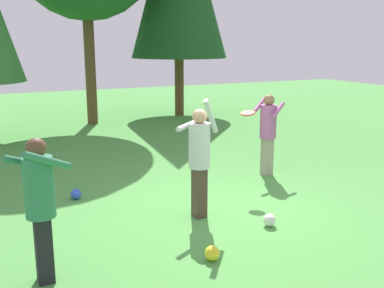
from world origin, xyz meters
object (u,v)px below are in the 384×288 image
(frisbee, at_px, (248,113))
(ball_yellow, at_px, (212,253))
(ball_blue, at_px, (76,194))
(person_thrower, at_px, (199,153))
(person_bystander, at_px, (40,198))
(person_catcher, at_px, (268,128))
(ball_white, at_px, (269,220))

(frisbee, distance_m, ball_yellow, 3.37)
(frisbee, bearing_deg, ball_blue, 166.35)
(person_thrower, bearing_deg, person_bystander, 169.94)
(person_catcher, xyz_separation_m, person_bystander, (-4.88, -2.53, 0.02))
(ball_white, distance_m, ball_blue, 3.49)
(ball_white, bearing_deg, person_catcher, 56.27)
(person_thrower, xyz_separation_m, ball_blue, (-1.63, 1.68, -0.96))
(person_thrower, xyz_separation_m, frisbee, (1.47, 0.93, 0.41))
(frisbee, bearing_deg, person_catcher, 33.26)
(person_bystander, relative_size, ball_white, 8.88)
(person_thrower, relative_size, frisbee, 5.38)
(person_thrower, bearing_deg, ball_yellow, -142.34)
(person_bystander, relative_size, ball_yellow, 8.78)
(person_thrower, distance_m, ball_white, 1.49)
(person_thrower, distance_m, ball_blue, 2.53)
(ball_yellow, bearing_deg, person_catcher, 45.56)
(person_bystander, distance_m, frisbee, 4.48)
(person_bystander, height_order, frisbee, person_bystander)
(person_thrower, xyz_separation_m, person_catcher, (2.34, 1.50, -0.04))
(person_catcher, distance_m, ball_white, 2.94)
(ball_white, relative_size, ball_yellow, 0.99)
(ball_white, xyz_separation_m, ball_yellow, (-1.32, -0.60, 0.00))
(frisbee, distance_m, ball_blue, 3.47)
(person_bystander, bearing_deg, ball_blue, 45.47)
(ball_blue, bearing_deg, person_bystander, -108.50)
(person_thrower, relative_size, person_catcher, 1.14)
(person_bystander, height_order, ball_blue, person_bystander)
(person_thrower, xyz_separation_m, person_bystander, (-2.54, -1.03, -0.02))
(ball_yellow, bearing_deg, person_thrower, 69.86)
(person_thrower, bearing_deg, person_catcher, 0.40)
(person_thrower, xyz_separation_m, ball_white, (0.79, -0.82, -0.96))
(person_thrower, relative_size, ball_yellow, 9.82)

